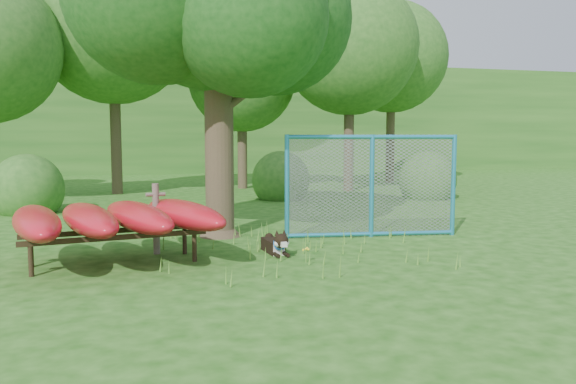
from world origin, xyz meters
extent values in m
plane|color=#1B4F0F|center=(0.00, 0.00, 0.00)|extent=(80.00, 80.00, 0.00)
cylinder|color=#3D3021|center=(-0.72, 2.90, 2.16)|extent=(0.57, 0.57, 4.32)
cone|color=#3D3021|center=(-0.72, 2.90, 0.22)|extent=(0.85, 0.85, 0.43)
sphere|color=#154814|center=(0.50, 3.38, 4.32)|extent=(3.11, 3.11, 3.11)
sphere|color=#154814|center=(-0.32, 1.85, 3.97)|extent=(2.76, 2.76, 2.76)
cylinder|color=#3D3021|center=(-0.21, 2.88, 2.76)|extent=(1.21, 0.53, 0.92)
cylinder|color=#3D3021|center=(-1.15, 3.08, 3.11)|extent=(0.94, 0.65, 0.88)
cylinder|color=brown|center=(-1.97, 1.47, 0.58)|extent=(0.13, 0.13, 1.17)
cylinder|color=brown|center=(-1.97, 1.47, 0.99)|extent=(0.32, 0.13, 0.06)
cylinder|color=black|center=(-3.69, 0.35, 0.22)|extent=(0.08, 0.08, 0.44)
cylinder|color=black|center=(-1.41, 0.74, 0.22)|extent=(0.08, 0.08, 0.44)
cylinder|color=black|center=(-3.79, 0.96, 0.22)|extent=(0.08, 0.08, 0.44)
cylinder|color=black|center=(-1.52, 1.36, 0.22)|extent=(0.08, 0.08, 0.44)
cube|color=black|center=(-2.55, 0.55, 0.46)|extent=(2.63, 0.52, 0.07)
cube|color=black|center=(-2.66, 1.16, 0.46)|extent=(2.63, 0.52, 0.07)
ellipsoid|color=red|center=(-3.65, 0.67, 0.71)|extent=(1.24, 2.73, 0.43)
ellipsoid|color=red|center=(-2.95, 0.79, 0.71)|extent=(1.32, 2.73, 0.43)
ellipsoid|color=red|center=(-2.25, 0.91, 0.71)|extent=(1.40, 2.72, 0.43)
ellipsoid|color=red|center=(-1.56, 1.03, 0.71)|extent=(1.48, 2.71, 0.43)
cube|color=black|center=(-0.08, 1.12, 0.11)|extent=(0.29, 0.65, 0.22)
cube|color=silver|center=(-0.06, 0.86, 0.10)|extent=(0.21, 0.14, 0.20)
sphere|color=black|center=(-0.04, 0.70, 0.27)|extent=(0.23, 0.23, 0.23)
cube|color=silver|center=(-0.03, 0.59, 0.23)|extent=(0.10, 0.13, 0.08)
sphere|color=silver|center=(-0.11, 0.67, 0.23)|extent=(0.11, 0.11, 0.11)
sphere|color=silver|center=(0.03, 0.68, 0.23)|extent=(0.11, 0.11, 0.11)
cone|color=black|center=(-0.11, 0.73, 0.39)|extent=(0.09, 0.11, 0.11)
cone|color=black|center=(0.02, 0.74, 0.39)|extent=(0.11, 0.12, 0.11)
cylinder|color=black|center=(-0.13, 0.72, 0.04)|extent=(0.09, 0.27, 0.06)
cylinder|color=black|center=(0.04, 0.73, 0.04)|extent=(0.09, 0.27, 0.06)
sphere|color=black|center=(-0.07, 1.47, 0.20)|extent=(0.14, 0.14, 0.14)
torus|color=blue|center=(-0.05, 0.77, 0.22)|extent=(0.23, 0.09, 0.23)
cylinder|color=#288DBB|center=(0.46, 2.29, 0.99)|extent=(0.10, 0.10, 1.97)
cylinder|color=#288DBB|center=(2.09, 2.08, 0.99)|extent=(0.10, 0.10, 1.97)
cylinder|color=#288DBB|center=(3.72, 1.87, 0.99)|extent=(0.10, 0.10, 1.97)
cylinder|color=#288DBB|center=(2.09, 2.08, 1.93)|extent=(3.27, 0.50, 0.08)
cylinder|color=#288DBB|center=(2.09, 2.08, 0.05)|extent=(3.27, 0.50, 0.08)
plane|color=gray|center=(2.09, 2.08, 0.99)|extent=(3.26, 0.42, 3.28)
cylinder|color=#5B9531|center=(0.24, 0.24, 0.10)|extent=(0.02, 0.02, 0.20)
sphere|color=yellow|center=(0.24, 0.24, 0.20)|extent=(0.04, 0.04, 0.04)
sphere|color=yellow|center=(0.27, 0.28, 0.21)|extent=(0.04, 0.04, 0.04)
sphere|color=yellow|center=(0.20, 0.26, 0.19)|extent=(0.04, 0.04, 0.04)
sphere|color=yellow|center=(0.27, 0.22, 0.20)|extent=(0.04, 0.04, 0.04)
sphere|color=yellow|center=(0.23, 0.21, 0.21)|extent=(0.04, 0.04, 0.04)
cylinder|color=#3D3021|center=(-3.00, 12.00, 2.62)|extent=(0.36, 0.36, 5.25)
sphere|color=#2A5E1E|center=(-3.00, 12.00, 5.62)|extent=(5.20, 5.20, 5.20)
cylinder|color=#3D3021|center=(1.50, 13.00, 1.92)|extent=(0.36, 0.36, 3.85)
sphere|color=#2A5E1E|center=(1.50, 13.00, 4.12)|extent=(4.00, 4.00, 4.00)
cylinder|color=#3D3021|center=(5.00, 11.00, 2.38)|extent=(0.36, 0.36, 4.76)
sphere|color=#2A5E1E|center=(5.00, 11.00, 5.10)|extent=(4.80, 4.80, 4.80)
cylinder|color=#3D3021|center=(8.00, 14.00, 2.45)|extent=(0.36, 0.36, 4.90)
sphere|color=#2A5E1E|center=(8.00, 14.00, 5.25)|extent=(4.60, 4.60, 4.60)
sphere|color=#2A5E1E|center=(-5.00, 7.50, 0.00)|extent=(1.80, 1.80, 1.80)
sphere|color=#2A5E1E|center=(6.50, 8.00, 0.00)|extent=(1.80, 1.80, 1.80)
sphere|color=#2A5E1E|center=(2.00, 9.00, 0.00)|extent=(1.80, 1.80, 1.80)
cube|color=#2A5E1E|center=(0.00, 28.00, 3.00)|extent=(80.00, 12.00, 6.00)
camera|label=1|loc=(-2.17, -7.89, 1.91)|focal=35.00mm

